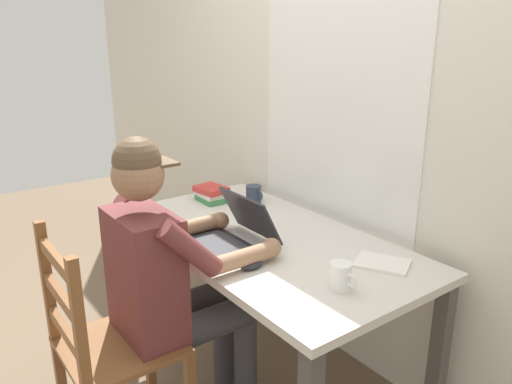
# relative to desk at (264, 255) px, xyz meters

# --- Properties ---
(ground_plane) EXTENTS (8.00, 8.00, 0.00)m
(ground_plane) POSITION_rel_desk_xyz_m (0.00, 0.00, -0.65)
(ground_plane) COLOR brown
(back_wall) EXTENTS (6.00, 0.08, 2.60)m
(back_wall) POSITION_rel_desk_xyz_m (-0.00, 0.48, 0.65)
(back_wall) COLOR silver
(back_wall) RESTS_ON ground
(desk) EXTENTS (1.50, 0.80, 0.74)m
(desk) POSITION_rel_desk_xyz_m (0.00, 0.00, 0.00)
(desk) COLOR beige
(desk) RESTS_ON ground
(seated_person) EXTENTS (0.50, 0.60, 1.26)m
(seated_person) POSITION_rel_desk_xyz_m (0.01, -0.47, 0.05)
(seated_person) COLOR brown
(seated_person) RESTS_ON ground
(wooden_chair) EXTENTS (0.42, 0.42, 0.95)m
(wooden_chair) POSITION_rel_desk_xyz_m (0.01, -0.76, -0.17)
(wooden_chair) COLOR brown
(wooden_chair) RESTS_ON ground
(laptop) EXTENTS (0.33, 0.34, 0.21)m
(laptop) POSITION_rel_desk_xyz_m (-0.01, -0.17, 0.14)
(laptop) COLOR #232328
(laptop) RESTS_ON desk
(computer_mouse) EXTENTS (0.06, 0.10, 0.03)m
(computer_mouse) POSITION_rel_desk_xyz_m (0.23, -0.24, 0.11)
(computer_mouse) COLOR #232328
(computer_mouse) RESTS_ON desk
(coffee_mug_white) EXTENTS (0.12, 0.08, 0.10)m
(coffee_mug_white) POSITION_rel_desk_xyz_m (0.54, -0.08, 0.14)
(coffee_mug_white) COLOR white
(coffee_mug_white) RESTS_ON desk
(coffee_mug_dark) EXTENTS (0.12, 0.08, 0.09)m
(coffee_mug_dark) POSITION_rel_desk_xyz_m (-0.42, 0.25, 0.14)
(coffee_mug_dark) COLOR #2D384C
(coffee_mug_dark) RESTS_ON desk
(book_stack_main) EXTENTS (0.18, 0.16, 0.08)m
(book_stack_main) POSITION_rel_desk_xyz_m (-0.57, 0.08, 0.13)
(book_stack_main) COLOR #38844C
(book_stack_main) RESTS_ON desk
(paper_pile_near_laptop) EXTENTS (0.25, 0.23, 0.01)m
(paper_pile_near_laptop) POSITION_rel_desk_xyz_m (0.50, 0.20, 0.09)
(paper_pile_near_laptop) COLOR white
(paper_pile_near_laptop) RESTS_ON desk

